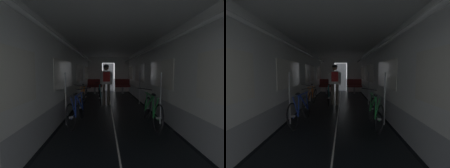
% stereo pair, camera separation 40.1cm
% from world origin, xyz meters
% --- Properties ---
extents(train_car_shell, '(3.14, 12.34, 2.57)m').
position_xyz_m(train_car_shell, '(-0.00, 3.60, 1.70)').
color(train_car_shell, black).
rests_on(train_car_shell, ground).
extents(bench_seat_far_left, '(0.98, 0.51, 0.95)m').
position_xyz_m(bench_seat_far_left, '(-0.90, 8.07, 0.57)').
color(bench_seat_far_left, gray).
rests_on(bench_seat_far_left, ground).
extents(bench_seat_far_right, '(0.98, 0.51, 0.95)m').
position_xyz_m(bench_seat_far_right, '(0.90, 8.07, 0.57)').
color(bench_seat_far_right, gray).
rests_on(bench_seat_far_right, ground).
extents(bicycle_green, '(0.44, 1.69, 0.96)m').
position_xyz_m(bicycle_green, '(1.01, 2.02, 0.38)').
color(bicycle_green, black).
rests_on(bicycle_green, ground).
extents(bicycle_orange, '(0.44, 1.69, 0.96)m').
position_xyz_m(bicycle_orange, '(-1.11, 4.31, 0.38)').
color(bicycle_orange, black).
rests_on(bicycle_orange, ground).
extents(bicycle_blue, '(0.48, 1.70, 0.96)m').
position_xyz_m(bicycle_blue, '(-1.00, 2.18, 0.38)').
color(bicycle_blue, black).
rests_on(bicycle_blue, ground).
extents(person_cyclist_aisle, '(0.54, 0.40, 1.73)m').
position_xyz_m(person_cyclist_aisle, '(-0.18, 4.57, 1.07)').
color(person_cyclist_aisle, brown).
rests_on(person_cyclist_aisle, ground).
extents(bicycle_teal_in_aisle, '(0.44, 1.69, 0.95)m').
position_xyz_m(bicycle_teal_in_aisle, '(-0.48, 4.84, 0.38)').
color(bicycle_teal_in_aisle, black).
rests_on(bicycle_teal_in_aisle, ground).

